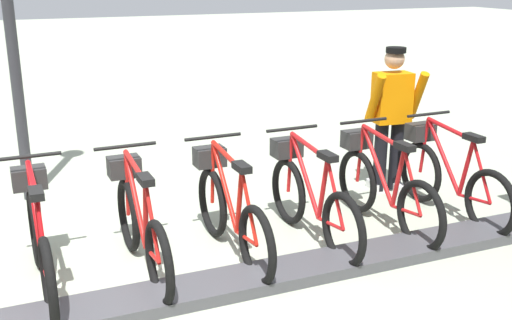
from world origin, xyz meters
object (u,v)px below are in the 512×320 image
(bike_docked_1, at_px, (383,186))
(bike_docked_2, at_px, (310,197))
(bike_docked_0, at_px, (449,176))
(bike_docked_4, at_px, (140,223))
(bike_docked_5, at_px, (39,238))
(bike_docked_3, at_px, (229,209))
(worker_near_rack, at_px, (391,115))

(bike_docked_1, distance_m, bike_docked_2, 0.80)
(bike_docked_0, relative_size, bike_docked_4, 1.00)
(bike_docked_5, bearing_deg, bike_docked_0, -90.00)
(bike_docked_0, height_order, bike_docked_1, same)
(bike_docked_3, bearing_deg, bike_docked_1, -90.00)
(bike_docked_0, xyz_separation_m, bike_docked_2, (0.00, 1.61, 0.00))
(bike_docked_0, xyz_separation_m, worker_near_rack, (0.86, 0.15, 0.48))
(bike_docked_5, distance_m, worker_near_rack, 3.99)
(bike_docked_2, xyz_separation_m, bike_docked_5, (0.00, 2.41, 0.00))
(bike_docked_1, distance_m, bike_docked_3, 1.61)
(bike_docked_0, xyz_separation_m, bike_docked_1, (0.00, 0.80, 0.00))
(bike_docked_0, relative_size, bike_docked_2, 1.00)
(bike_docked_1, bearing_deg, worker_near_rack, -37.31)
(bike_docked_1, bearing_deg, bike_docked_0, -90.00)
(bike_docked_0, xyz_separation_m, bike_docked_4, (0.00, 3.22, 0.00))
(bike_docked_0, xyz_separation_m, bike_docked_5, (0.00, 4.02, 0.00))
(bike_docked_2, bearing_deg, bike_docked_1, -90.00)
(bike_docked_0, bearing_deg, bike_docked_4, 90.00)
(bike_docked_4, distance_m, bike_docked_5, 0.80)
(bike_docked_4, bearing_deg, bike_docked_3, -90.00)
(bike_docked_2, distance_m, bike_docked_5, 2.41)
(bike_docked_2, bearing_deg, bike_docked_0, -90.00)
(bike_docked_4, height_order, bike_docked_5, same)
(bike_docked_0, height_order, bike_docked_2, same)
(bike_docked_4, bearing_deg, bike_docked_2, -90.00)
(bike_docked_1, xyz_separation_m, bike_docked_3, (0.00, 1.61, 0.00))
(bike_docked_5, bearing_deg, bike_docked_4, -90.00)
(bike_docked_0, relative_size, worker_near_rack, 1.04)
(worker_near_rack, bearing_deg, bike_docked_0, -169.88)
(bike_docked_2, bearing_deg, bike_docked_5, 90.00)
(worker_near_rack, bearing_deg, bike_docked_2, 120.42)
(bike_docked_5, bearing_deg, bike_docked_2, -90.00)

